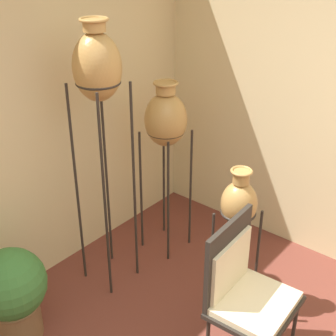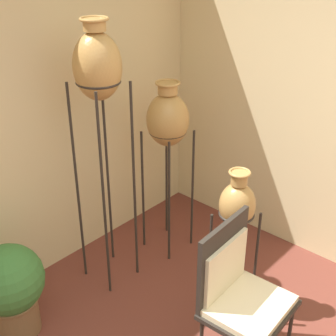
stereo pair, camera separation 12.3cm
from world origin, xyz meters
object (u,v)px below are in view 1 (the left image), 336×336
vase_stand_medium (166,121)px  chair (244,288)px  vase_stand_tall (98,72)px  vase_stand_short (239,205)px  potted_plant (12,292)px

vase_stand_medium → chair: size_ratio=1.46×
vase_stand_medium → vase_stand_tall: bearing=172.9°
vase_stand_short → chair: bearing=-142.6°
vase_stand_medium → chair: bearing=-119.5°
vase_stand_medium → vase_stand_short: (-0.24, -0.85, -0.32)m
vase_stand_medium → vase_stand_short: bearing=-106.0°
vase_stand_tall → vase_stand_medium: (0.60, -0.08, -0.51)m
vase_stand_tall → vase_stand_short: (0.36, -0.92, -0.83)m
vase_stand_medium → chair: 1.46m
potted_plant → vase_stand_short: bearing=-38.4°
vase_stand_medium → chair: (-0.66, -1.17, -0.58)m
potted_plant → chair: bearing=-58.2°
chair → potted_plant: (-0.79, 1.28, -0.22)m
vase_stand_short → chair: (-0.42, -0.32, -0.26)m
vase_stand_medium → potted_plant: size_ratio=2.17×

